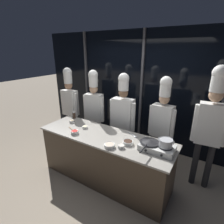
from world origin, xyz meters
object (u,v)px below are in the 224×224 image
at_px(chef_pastry, 162,119).
at_px(chef_apprentice, 211,119).
at_px(squeeze_bottle_soy, 74,115).
at_px(prep_bowl_onion, 121,146).
at_px(chef_line, 123,113).
at_px(prep_bowl_mushrooms, 72,121).
at_px(serving_spoon_solid, 134,136).
at_px(portable_stove, 157,147).
at_px(prep_bowl_soy_glaze, 128,142).
at_px(stock_pot, 166,143).
at_px(prep_bowl_noodles, 85,127).
at_px(chef_sous, 94,106).
at_px(serving_spoon_slotted, 72,130).
at_px(chef_head, 70,101).
at_px(frying_pan, 150,141).
at_px(prep_bowl_bell_pepper, 75,132).
at_px(prep_bowl_chicken, 110,145).

relative_size(chef_pastry, chef_apprentice, 0.89).
relative_size(squeeze_bottle_soy, prep_bowl_onion, 1.67).
relative_size(chef_line, chef_pastry, 1.01).
bearing_deg(prep_bowl_mushrooms, serving_spoon_solid, 5.58).
relative_size(portable_stove, prep_bowl_soy_glaze, 2.94).
bearing_deg(stock_pot, chef_pastry, 110.67).
xyz_separation_m(prep_bowl_soy_glaze, prep_bowl_mushrooms, (-1.34, 0.15, -0.00)).
relative_size(prep_bowl_noodles, chef_line, 0.06).
bearing_deg(chef_sous, stock_pot, 149.85).
xyz_separation_m(serving_spoon_slotted, chef_apprentice, (2.12, 0.89, 0.36)).
bearing_deg(chef_head, stock_pot, 165.49).
distance_m(prep_bowl_onion, serving_spoon_solid, 0.44).
height_order(frying_pan, prep_bowl_soy_glaze, frying_pan).
xyz_separation_m(prep_bowl_onion, serving_spoon_solid, (0.01, 0.44, -0.02)).
distance_m(prep_bowl_bell_pepper, prep_bowl_mushrooms, 0.52).
bearing_deg(chef_apprentice, portable_stove, 45.60).
height_order(frying_pan, chef_head, chef_head).
relative_size(prep_bowl_soy_glaze, chef_pastry, 0.09).
distance_m(portable_stove, stock_pot, 0.16).
bearing_deg(serving_spoon_solid, serving_spoon_slotted, -160.26).
height_order(prep_bowl_onion, chef_line, chef_line).
xyz_separation_m(squeeze_bottle_soy, prep_bowl_bell_pepper, (0.51, -0.52, -0.05)).
relative_size(prep_bowl_soy_glaze, serving_spoon_slotted, 0.78).
bearing_deg(chef_apprentice, serving_spoon_solid, 20.44).
bearing_deg(squeeze_bottle_soy, chef_head, 141.92).
bearing_deg(chef_sous, prep_bowl_onion, 133.65).
xyz_separation_m(prep_bowl_noodles, chef_line, (0.46, 0.62, 0.16)).
bearing_deg(prep_bowl_bell_pepper, stock_pot, 9.36).
xyz_separation_m(squeeze_bottle_soy, chef_head, (-0.49, 0.39, 0.13)).
relative_size(prep_bowl_onion, chef_sous, 0.05).
bearing_deg(frying_pan, squeeze_bottle_soy, 171.01).
height_order(prep_bowl_chicken, chef_sous, chef_sous).
bearing_deg(chef_line, prep_bowl_mushrooms, 32.61).
relative_size(stock_pot, prep_bowl_mushrooms, 2.01).
relative_size(prep_bowl_soy_glaze, chef_apprentice, 0.08).
distance_m(squeeze_bottle_soy, chef_head, 0.64).
height_order(prep_bowl_soy_glaze, prep_bowl_chicken, prep_bowl_soy_glaze).
height_order(frying_pan, serving_spoon_solid, frying_pan).
xyz_separation_m(prep_bowl_chicken, serving_spoon_slotted, (-0.89, 0.13, -0.02)).
distance_m(frying_pan, squeeze_bottle_soy, 1.81).
height_order(prep_bowl_mushrooms, chef_line, chef_line).
xyz_separation_m(prep_bowl_noodles, prep_bowl_chicken, (0.75, -0.32, 0.01)).
relative_size(chef_sous, chef_pastry, 1.01).
xyz_separation_m(frying_pan, chef_head, (-2.28, 0.67, 0.10)).
bearing_deg(prep_bowl_soy_glaze, chef_line, 124.16).
height_order(squeeze_bottle_soy, chef_apprentice, chef_apprentice).
distance_m(portable_stove, prep_bowl_noodles, 1.39).
xyz_separation_m(prep_bowl_mushrooms, prep_bowl_chicken, (1.15, -0.38, 0.00)).
bearing_deg(squeeze_bottle_soy, prep_bowl_onion, -19.42).
height_order(squeeze_bottle_soy, prep_bowl_onion, squeeze_bottle_soy).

